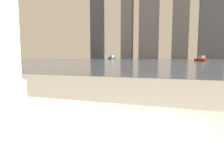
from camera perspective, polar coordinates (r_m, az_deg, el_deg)
harbor_water at (r=61.88m, az=16.51°, el=4.62°), size 180.00×110.00×0.01m
harbor_boat_0 at (r=78.64m, az=-0.03°, el=5.44°), size 2.48×4.68×1.67m
harbor_boat_3 at (r=41.28m, az=27.19°, el=4.46°), size 2.47×3.36×1.20m
skyline_tower_0 at (r=128.83m, az=-4.62°, el=15.93°), size 8.39×8.36×47.92m
skyline_tower_1 at (r=123.08m, az=4.98°, el=17.13°), size 7.41×6.28×50.94m
skyline_tower_2 at (r=122.53m, az=12.24°, el=20.48°), size 12.17×11.20×65.08m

